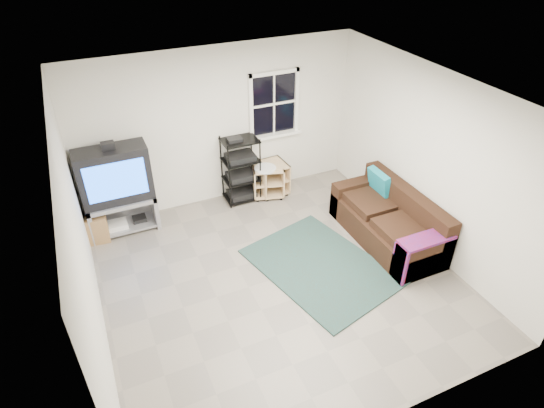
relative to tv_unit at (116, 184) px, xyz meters
name	(u,v)px	position (x,y,z in m)	size (l,w,h in m)	color
room	(274,108)	(2.69, 0.25, 0.65)	(4.60, 4.62, 4.60)	slate
tv_unit	(116,184)	(0.00, 0.00, 0.00)	(1.03, 0.51, 1.51)	#92929A
av_rack	(241,173)	(1.99, 0.05, -0.32)	(0.58, 0.43, 1.17)	black
side_table_left	(271,177)	(2.54, 0.05, -0.52)	(0.52, 0.52, 0.58)	#D5B183
side_table_right	(267,177)	(2.46, 0.03, -0.50)	(0.64, 0.64, 0.60)	#D5B183
sofa	(389,222)	(3.62, -1.91, -0.52)	(0.85, 1.93, 0.88)	black
shag_rug	(320,266)	(2.37, -2.06, -0.82)	(1.46, 2.01, 0.02)	black
paper_bag	(98,230)	(-0.41, -0.17, -0.61)	(0.30, 0.20, 0.43)	#997144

